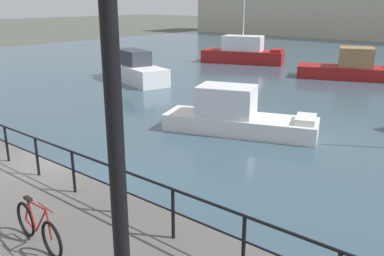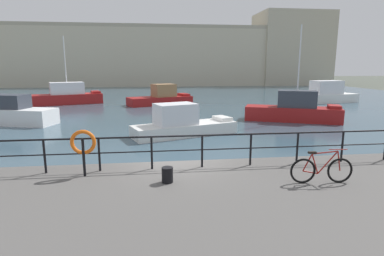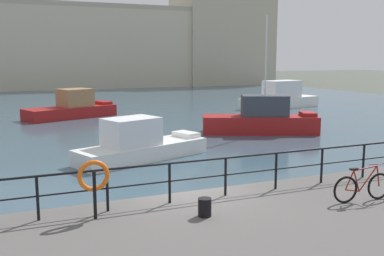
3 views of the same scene
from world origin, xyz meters
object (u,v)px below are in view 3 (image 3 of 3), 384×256
moored_small_launch (140,144)px  parked_bicycle (362,187)px  harbor_building (84,46)px  moored_white_yacht (262,119)px  moored_blue_motorboat (72,108)px  moored_harbor_tender (280,98)px  life_ring_stand (94,178)px  mooring_bollard (205,207)px

moored_small_launch → parked_bicycle: (2.86, -11.00, 0.64)m
harbor_building → moored_small_launch: 52.83m
moored_white_yacht → parked_bicycle: (-6.23, -15.09, 0.48)m
harbor_building → moored_blue_motorboat: size_ratio=10.48×
moored_harbor_tender → moored_small_launch: bearing=29.5°
moored_harbor_tender → life_ring_stand: 33.44m
moored_blue_motorboat → moored_small_launch: 16.15m
moored_white_yacht → life_ring_stand: moored_white_yacht is taller
parked_bicycle → mooring_bollard: 4.31m
moored_blue_motorboat → mooring_bollard: 26.55m
harbor_building → life_ring_stand: (-9.99, -61.68, -4.49)m
harbor_building → mooring_bollard: (-7.56, -62.57, -5.24)m
moored_blue_motorboat → moored_white_yacht: bearing=-71.9°
parked_bicycle → mooring_bollard: parked_bicycle is taller
moored_harbor_tender → moored_blue_motorboat: bearing=-12.7°
moored_harbor_tender → parked_bicycle: size_ratio=4.85×
moored_white_yacht → moored_blue_motorboat: moored_white_yacht is taller
moored_harbor_tender → mooring_bollard: 32.59m
harbor_building → moored_harbor_tender: size_ratio=9.10×
harbor_building → moored_blue_motorboat: (-6.97, -36.03, -5.65)m
moored_harbor_tender → parked_bicycle: bearing=48.9°
moored_white_yacht → moored_harbor_tender: (9.10, 11.54, 0.07)m
life_ring_stand → moored_blue_motorboat: bearing=83.3°
moored_harbor_tender → life_ring_stand: (-22.03, -25.15, 0.99)m
moored_blue_motorboat → life_ring_stand: bearing=-118.0°
moored_harbor_tender → mooring_bollard: (-19.60, -26.04, 0.24)m
life_ring_stand → mooring_bollard: bearing=-20.2°
harbor_building → life_ring_stand: 62.64m
moored_white_yacht → life_ring_stand: (-12.93, -13.61, 1.06)m
moored_small_launch → life_ring_stand: life_ring_stand is taller
moored_white_yacht → life_ring_stand: size_ratio=5.23×
moored_white_yacht → life_ring_stand: bearing=-110.4°
harbor_building → moored_harbor_tender: (12.04, -36.53, -5.48)m
moored_small_launch → moored_blue_motorboat: bearing=73.0°
mooring_bollard → parked_bicycle: bearing=-7.8°
harbor_building → parked_bicycle: bearing=-93.0°
mooring_bollard → moored_white_yacht: bearing=54.1°
life_ring_stand → moored_white_yacht: bearing=46.5°
mooring_bollard → life_ring_stand: (-2.43, 0.89, 0.75)m
moored_white_yacht → parked_bicycle: moored_white_yacht is taller
moored_harbor_tender → moored_small_launch: size_ratio=1.27×
moored_small_launch → moored_harbor_tender: bearing=20.8°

